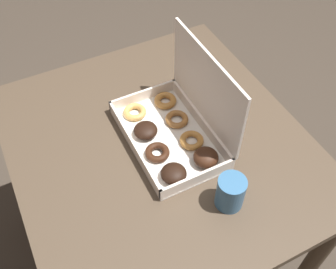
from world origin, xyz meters
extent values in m
plane|color=#42382D|center=(0.00, 0.00, 0.00)|extent=(8.00, 8.00, 0.00)
cube|color=#4C3D2D|center=(0.00, 0.00, 0.74)|extent=(0.96, 0.88, 0.03)
cylinder|color=#4C3D2D|center=(-0.43, -0.39, 0.36)|extent=(0.06, 0.06, 0.73)
cylinder|color=#4C3D2D|center=(-0.43, 0.39, 0.36)|extent=(0.06, 0.06, 0.73)
cylinder|color=#4C3D2D|center=(0.43, 0.39, 0.36)|extent=(0.06, 0.06, 0.73)
cube|color=silver|center=(0.00, 0.03, 0.76)|extent=(0.38, 0.24, 0.01)
cube|color=silver|center=(0.00, -0.08, 0.78)|extent=(0.38, 0.01, 0.04)
cube|color=silver|center=(0.00, 0.15, 0.78)|extent=(0.38, 0.01, 0.04)
cube|color=silver|center=(-0.19, 0.03, 0.78)|extent=(0.01, 0.24, 0.04)
cube|color=silver|center=(0.19, 0.03, 0.78)|extent=(0.01, 0.24, 0.04)
cube|color=silver|center=(0.00, 0.15, 0.92)|extent=(0.38, 0.01, 0.24)
torus|color=tan|center=(-0.14, -0.02, 0.77)|extent=(0.07, 0.07, 0.02)
ellipsoid|color=black|center=(-0.04, -0.02, 0.78)|extent=(0.07, 0.07, 0.04)
torus|color=#381E11|center=(0.04, -0.03, 0.77)|extent=(0.07, 0.07, 0.02)
ellipsoid|color=black|center=(0.14, -0.02, 0.78)|extent=(0.07, 0.07, 0.04)
torus|color=#B77A38|center=(-0.14, 0.09, 0.77)|extent=(0.07, 0.07, 0.02)
torus|color=#9E6633|center=(-0.05, 0.09, 0.77)|extent=(0.07, 0.07, 0.02)
torus|color=#B77A38|center=(0.05, 0.09, 0.77)|extent=(0.07, 0.07, 0.02)
ellipsoid|color=#381E11|center=(0.13, 0.09, 0.78)|extent=(0.07, 0.07, 0.04)
cylinder|color=teal|center=(0.28, 0.08, 0.81)|extent=(0.08, 0.08, 0.10)
cylinder|color=black|center=(0.28, 0.08, 0.85)|extent=(0.06, 0.06, 0.01)
camera|label=1|loc=(0.69, -0.32, 1.70)|focal=42.00mm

